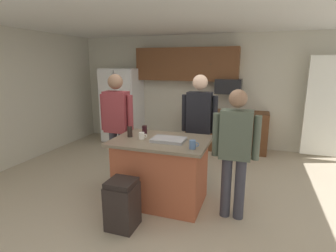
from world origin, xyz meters
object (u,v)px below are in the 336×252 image
mug_ceramic_white (193,145)px  serving_tray (169,140)px  refrigerator (122,105)px  microwave_over_range (228,86)px  kitchen_island (161,171)px  person_elder_center (117,121)px  person_guest_by_door (235,147)px  trash_bin (122,204)px  glass_stout_tall (130,132)px  mug_blue_stoneware (142,136)px  person_guest_left (199,122)px  tumbler_amber (145,130)px

mug_ceramic_white → serving_tray: 0.44m
refrigerator → microwave_over_range: 2.66m
kitchen_island → serving_tray: serving_tray is taller
person_elder_center → mug_ceramic_white: person_elder_center is taller
microwave_over_range → person_elder_center: person_elder_center is taller
person_elder_center → person_guest_by_door: 1.95m
serving_tray → person_elder_center: bearing=157.4°
refrigerator → trash_bin: bearing=-62.0°
person_guest_by_door → serving_tray: person_guest_by_door is taller
person_guest_by_door → trash_bin: person_guest_by_door is taller
glass_stout_tall → serving_tray: size_ratio=0.34×
kitchen_island → glass_stout_tall: 0.71m
kitchen_island → mug_blue_stoneware: bearing=-165.4°
mug_ceramic_white → person_guest_left: bearing=98.1°
mug_ceramic_white → serving_tray: size_ratio=0.28×
trash_bin → microwave_over_range: bearing=77.2°
kitchen_island → mug_blue_stoneware: mug_blue_stoneware is taller
refrigerator → mug_blue_stoneware: bearing=-56.9°
person_guest_by_door → person_elder_center: bearing=-9.0°
kitchen_island → mug_ceramic_white: (0.51, -0.26, 0.51)m
person_guest_left → tumbler_amber: person_guest_left is taller
microwave_over_range → glass_stout_tall: (-1.04, -2.77, -0.45)m
person_guest_left → glass_stout_tall: (-0.83, -0.77, -0.04)m
kitchen_island → tumbler_amber: (-0.34, 0.21, 0.52)m
kitchen_island → person_guest_left: bearing=64.3°
mug_blue_stoneware → trash_bin: 0.95m
mug_ceramic_white → tumbler_amber: tumbler_amber is taller
refrigerator → serving_tray: 3.44m
tumbler_amber → refrigerator: bearing=124.7°
person_guest_left → person_guest_by_door: 1.06m
person_guest_by_door → glass_stout_tall: (-1.47, 0.07, 0.05)m
microwave_over_range → trash_bin: (-0.80, -3.50, -1.15)m
serving_tray → person_guest_by_door: bearing=-2.6°
person_guest_by_door → tumbler_amber: 1.37m
person_guest_left → mug_ceramic_white: (0.14, -1.02, -0.06)m
person_elder_center → glass_stout_tall: 0.58m
refrigerator → mug_ceramic_white: bearing=-48.9°
tumbler_amber → mug_ceramic_white: bearing=-29.2°
microwave_over_range → person_guest_left: bearing=-96.0°
person_elder_center → person_guest_by_door: bearing=9.4°
kitchen_island → person_guest_by_door: 1.11m
microwave_over_range → person_guest_left: person_guest_left is taller
person_elder_center → microwave_over_range: bearing=81.5°
mug_blue_stoneware → tumbler_amber: (-0.08, 0.28, 0.01)m
trash_bin → refrigerator: bearing=118.0°
mug_ceramic_white → serving_tray: mug_ceramic_white is taller
kitchen_island → trash_bin: kitchen_island is taller
mug_ceramic_white → glass_stout_tall: 1.01m
person_guest_left → person_guest_by_door: bearing=62.9°
kitchen_island → serving_tray: (0.13, -0.04, 0.48)m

